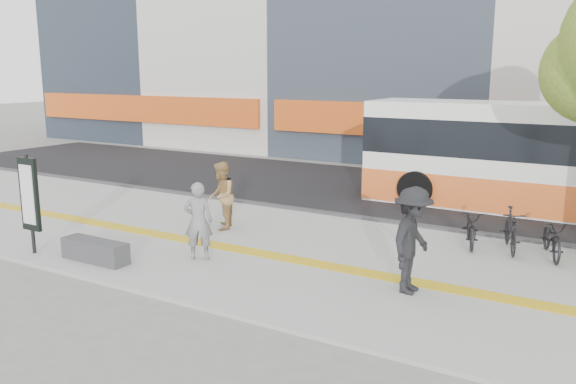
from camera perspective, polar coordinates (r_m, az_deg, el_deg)
The scene contains 12 objects.
ground at distance 12.34m, azimuth -5.69°, elevation -7.41°, with size 120.00×120.00×0.00m, color slate.
sidewalk at distance 13.51m, azimuth -1.91°, elevation -5.49°, with size 40.00×7.00×0.08m, color gray.
tactile_strip at distance 13.09m, azimuth -3.10°, elevation -5.85°, with size 40.00×0.45×0.01m, color gold.
street at distance 20.04m, azimuth 9.68°, elevation 0.03°, with size 40.00×8.00×0.06m, color black.
curb at distance 16.45m, azimuth 4.66°, elevation -2.27°, with size 40.00×0.25×0.14m, color #3B3B3E.
bench at distance 13.11m, azimuth -18.13°, elevation -5.41°, with size 1.60×0.45×0.45m, color #3B3B3E.
signboard at distance 13.90m, azimuth -23.72°, elevation -0.34°, with size 0.55×0.10×2.20m.
bus at distance 18.11m, azimuth 25.69°, elevation 2.50°, with size 11.47×2.72×3.05m.
bicycle_row at distance 13.85m, azimuth 25.83°, elevation -4.12°, with size 5.28×1.74×0.96m.
seated_woman at distance 12.57m, azimuth -8.66°, elevation -2.78°, with size 0.61×0.40×1.67m, color black.
pedestrian_tan at distance 14.89m, azimuth -6.45°, elevation -0.36°, with size 0.83×0.65×1.72m, color #AC834D.
pedestrian_dark at distance 10.78m, azimuth 11.93°, elevation -4.60°, with size 1.25×0.72×1.94m, color black.
Camera 1 is at (6.95, -9.37, 4.03)m, focal length 36.80 mm.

